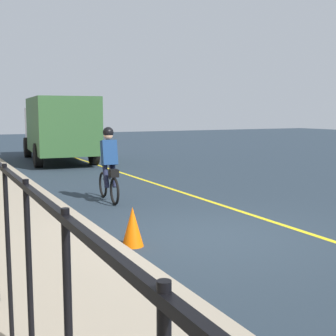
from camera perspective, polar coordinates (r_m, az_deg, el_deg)
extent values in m
plane|color=#232F3B|center=(8.10, 6.05, -8.58)|extent=(80.00, 80.00, 0.00)
cube|color=yellow|center=(9.06, 14.61, -7.08)|extent=(36.00, 0.12, 0.01)
cube|color=gray|center=(6.90, -18.76, -11.09)|extent=(40.00, 3.20, 0.15)
cylinder|color=black|center=(3.29, -17.00, -15.28)|extent=(0.04, 0.04, 1.60)
cylinder|color=black|center=(4.22, -19.49, -10.32)|extent=(0.04, 0.04, 1.60)
torus|color=black|center=(11.72, -8.20, -2.08)|extent=(0.66, 0.11, 0.66)
torus|color=black|center=(10.72, -6.77, -2.92)|extent=(0.66, 0.11, 0.66)
cube|color=black|center=(11.18, -7.53, -1.22)|extent=(0.93, 0.11, 0.24)
cylinder|color=black|center=(11.02, -7.34, -0.55)|extent=(0.03, 0.03, 0.35)
cube|color=navy|center=(11.01, -7.45, 1.93)|extent=(0.37, 0.38, 0.63)
sphere|color=tan|center=(11.03, -7.55, 4.13)|extent=(0.22, 0.22, 0.22)
sphere|color=black|center=(11.03, -7.56, 4.49)|extent=(0.26, 0.26, 0.26)
cylinder|color=#191E38|center=(11.03, -7.88, -0.82)|extent=(0.34, 0.15, 0.65)
cylinder|color=#191E38|center=(11.08, -6.88, -0.76)|extent=(0.34, 0.15, 0.65)
cube|color=black|center=(10.70, -6.87, -0.66)|extent=(0.25, 0.22, 0.18)
cube|color=#2C522B|center=(19.68, -13.31, 5.29)|extent=(4.95, 2.79, 2.30)
cube|color=#C0B7BD|center=(23.06, -14.66, 4.99)|extent=(2.00, 2.35, 1.90)
cylinder|color=black|center=(22.85, -17.32, 2.50)|extent=(0.98, 0.38, 0.96)
cylinder|color=black|center=(23.15, -11.79, 2.72)|extent=(0.98, 0.38, 0.96)
cylinder|color=black|center=(18.54, -16.10, 1.54)|extent=(0.98, 0.38, 0.96)
cylinder|color=black|center=(18.92, -9.34, 1.83)|extent=(0.98, 0.38, 0.96)
cone|color=#E55D06|center=(7.44, -4.50, -7.38)|extent=(0.36, 0.36, 0.65)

